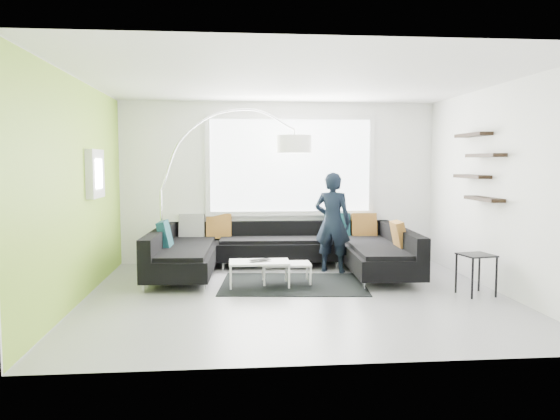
% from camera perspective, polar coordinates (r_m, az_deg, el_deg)
% --- Properties ---
extents(ground, '(5.50, 5.50, 0.00)m').
position_cam_1_polar(ground, '(7.31, 1.70, -8.89)').
color(ground, gray).
rests_on(ground, ground).
extents(room_shell, '(5.54, 5.04, 2.82)m').
position_cam_1_polar(room_shell, '(7.30, 1.84, 5.43)').
color(room_shell, white).
rests_on(room_shell, ground).
extents(sectional_sofa, '(4.05, 2.63, 0.85)m').
position_cam_1_polar(sectional_sofa, '(8.53, 0.12, -4.30)').
color(sectional_sofa, black).
rests_on(sectional_sofa, ground).
extents(rug, '(2.20, 1.70, 0.01)m').
position_cam_1_polar(rug, '(7.93, 1.38, -7.73)').
color(rug, black).
rests_on(rug, ground).
extents(coffee_table, '(1.10, 0.65, 0.36)m').
position_cam_1_polar(coffee_table, '(7.87, -0.74, -6.54)').
color(coffee_table, white).
rests_on(coffee_table, ground).
extents(arc_lamp, '(2.45, 0.78, 2.61)m').
position_cam_1_polar(arc_lamp, '(8.83, -12.36, 1.98)').
color(arc_lamp, silver).
rests_on(arc_lamp, ground).
extents(side_table, '(0.47, 0.47, 0.55)m').
position_cam_1_polar(side_table, '(7.70, 19.79, -6.38)').
color(side_table, black).
rests_on(side_table, ground).
extents(person, '(0.87, 0.82, 1.60)m').
position_cam_1_polar(person, '(8.75, 5.51, -1.28)').
color(person, black).
rests_on(person, ground).
extents(laptop, '(0.45, 0.42, 0.02)m').
position_cam_1_polar(laptop, '(7.72, -1.98, -5.33)').
color(laptop, black).
rests_on(laptop, coffee_table).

